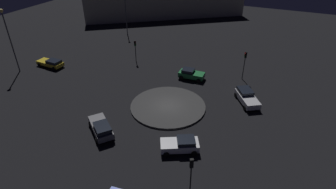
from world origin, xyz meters
The scene contains 12 objects.
ground_plane centered at (0.00, 0.00, 0.00)m, with size 115.02×115.02×0.00m, color black.
roundabout_island centered at (0.00, 0.00, 0.12)m, with size 9.67×9.67×0.23m, color #383838.
car_white centered at (-4.49, 6.86, 0.77)m, with size 4.32×3.40×1.47m.
car_green centered at (-0.04, -8.49, 0.79)m, with size 3.87×2.10×1.52m.
car_yellow centered at (22.51, -3.07, 0.69)m, with size 4.63×2.15×1.31m.
car_silver centered at (-9.01, -5.23, 0.80)m, with size 3.96×4.73×1.53m.
car_grey centered at (4.63, 7.92, 0.81)m, with size 4.61×4.22×1.58m.
traffic_light_southwest centered at (-7.21, -11.56, 3.12)m, with size 0.37×0.40×4.40m.
traffic_light_southeast centered at (10.68, -10.51, 2.71)m, with size 0.39×0.39×3.79m.
traffic_light_northwest centered at (-7.21, 11.50, 2.83)m, with size 0.37×0.40×3.97m.
streetlamp_east centered at (26.00, 0.30, 6.39)m, with size 0.54×0.54×9.90m.
streetlamp_southeast centered at (19.50, -22.23, 5.10)m, with size 0.46×0.46×8.33m.
Camera 1 is at (-12.09, 27.16, 19.97)m, focal length 29.62 mm.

